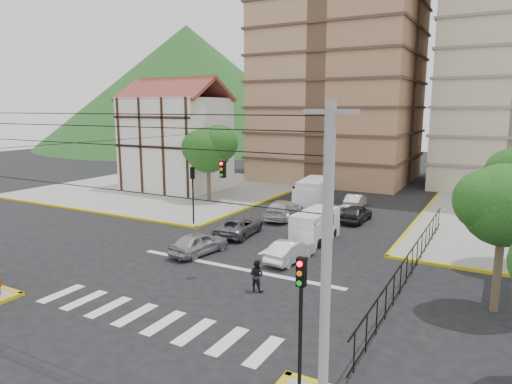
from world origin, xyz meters
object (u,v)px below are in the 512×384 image
Objects in this scene: car_silver_front_left at (199,243)px; car_white_front_right at (290,251)px; van_right_lane at (314,227)px; van_left_lane at (313,193)px; traffic_light_nw at (193,186)px; traffic_light_se at (301,303)px; pedestrian_crosswalk at (256,275)px.

car_silver_front_left is 1.06× the size of car_white_front_right.
van_left_lane is (-4.23, 10.51, 0.21)m from van_right_lane.
traffic_light_nw is 11.06m from car_white_front_right.
pedestrian_crosswalk is at bearing 127.82° from traffic_light_se.
pedestrian_crosswalk is at bearing 101.62° from car_white_front_right.
traffic_light_nw is 0.76× the size of van_left_lane.
van_left_lane is 20.43m from pedestrian_crosswalk.
traffic_light_se is 15.23m from car_silver_front_left.
traffic_light_nw reaches higher than car_silver_front_left.
car_white_front_right is 2.41× the size of pedestrian_crosswalk.
traffic_light_nw is at bearing -174.90° from van_right_lane.
traffic_light_se is 13.09m from car_white_front_right.
van_right_lane is 0.80× the size of van_left_lane.
van_left_lane is 1.50× the size of car_white_front_right.
traffic_light_se reaches higher than van_right_lane.
traffic_light_nw reaches higher than van_left_lane.
car_silver_front_left is (4.46, -5.50, -2.41)m from traffic_light_nw.
traffic_light_nw is 9.96m from van_right_lane.
car_white_front_right is 4.90m from pedestrian_crosswalk.
traffic_light_se is 2.74× the size of pedestrian_crosswalk.
traffic_light_se is 1.07× the size of car_silver_front_left.
car_silver_front_left is 2.55× the size of pedestrian_crosswalk.
car_silver_front_left is at bearing -27.36° from pedestrian_crosswalk.
car_silver_front_left is at bearing 137.78° from traffic_light_se.
van_right_lane is 11.34m from van_left_lane.
van_left_lane is at bearing -73.61° from pedestrian_crosswalk.
car_silver_front_left is 6.84m from pedestrian_crosswalk.
van_right_lane is 4.46m from car_white_front_right.
van_right_lane is at bearing -83.37° from pedestrian_crosswalk.
car_white_front_right is at bearing -21.89° from traffic_light_nw.
traffic_light_se reaches higher than van_left_lane.
traffic_light_nw is 1.07× the size of car_silver_front_left.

